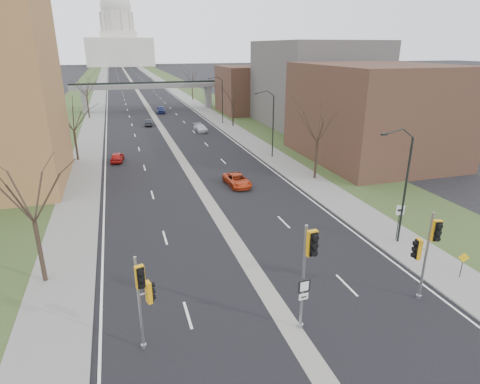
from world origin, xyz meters
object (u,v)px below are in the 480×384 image
signal_pole_median (308,262)px  signal_pole_right (426,245)px  car_left_near (117,157)px  warning_sign (463,261)px  signal_pole_left (143,291)px  car_left_far (149,122)px  speed_limit_sign (399,216)px  car_right_mid (201,128)px  car_right_near (237,180)px  car_right_far (161,110)px

signal_pole_median → signal_pole_right: size_ratio=1.08×
car_left_near → warning_sign: bearing=127.7°
signal_pole_left → signal_pole_median: 7.97m
car_left_near → car_left_far: size_ratio=1.00×
speed_limit_sign → car_right_mid: bearing=115.6°
signal_pole_median → car_right_mid: size_ratio=1.39×
signal_pole_left → speed_limit_sign: bearing=2.4°
car_left_near → car_right_mid: size_ratio=0.87×
car_left_far → car_right_mid: 11.64m
signal_pole_left → signal_pole_median: (7.85, -1.10, 0.82)m
car_left_far → car_right_near: size_ratio=0.82×
car_right_mid → signal_pole_left: bearing=-110.5°
signal_pole_right → car_left_far: signal_pole_right is taller
warning_sign → car_right_far: bearing=120.7°
signal_pole_median → signal_pole_right: bearing=-0.5°
car_left_near → car_right_far: 40.30m
warning_sign → signal_pole_right: bearing=-142.0°
warning_sign → signal_pole_median: bearing=-149.1°
car_left_far → signal_pole_right: bearing=105.8°
car_left_near → car_right_far: bearing=-96.8°
car_right_mid → car_right_far: (-4.21, 23.00, 0.13)m
car_right_far → car_right_mid: bearing=-75.9°
car_right_near → car_left_near: bearing=128.2°
speed_limit_sign → car_left_far: bearing=123.0°
car_left_far → car_right_far: size_ratio=0.84×
car_left_far → car_right_mid: (8.21, -8.25, 0.01)m
signal_pole_left → warning_sign: (19.63, 0.57, -2.07)m
signal_pole_median → car_left_near: (-8.64, 37.06, -3.52)m
car_right_near → warning_sign: bearing=-72.1°
signal_pole_left → speed_limit_sign: signal_pole_left is taller
speed_limit_sign → car_left_far: size_ratio=0.75×
speed_limit_sign → car_right_mid: 46.02m
car_right_near → car_right_mid: size_ratio=1.06×
signal_pole_left → car_right_far: 75.60m
signal_pole_median → warning_sign: (11.79, 1.67, -2.89)m
car_left_far → car_right_mid: car_right_mid is taller
speed_limit_sign → warning_sign: 5.83m
signal_pole_left → car_right_far: signal_pole_left is taller
signal_pole_right → signal_pole_left: bearing=-169.0°
signal_pole_median → car_right_near: 23.88m
signal_pole_right → car_left_near: size_ratio=1.49×
car_right_far → signal_pole_median: bearing=-87.4°
warning_sign → car_right_mid: size_ratio=0.41×
signal_pole_median → car_left_far: 61.49m
car_right_near → car_right_mid: (2.23, 29.71, -0.01)m
car_right_mid → car_right_near: bearing=-100.2°
speed_limit_sign → signal_pole_median: bearing=-128.3°
signal_pole_median → car_right_mid: signal_pole_median is taller
car_right_far → signal_pole_right: bearing=-81.7°
signal_pole_right → car_right_far: size_ratio=1.25×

